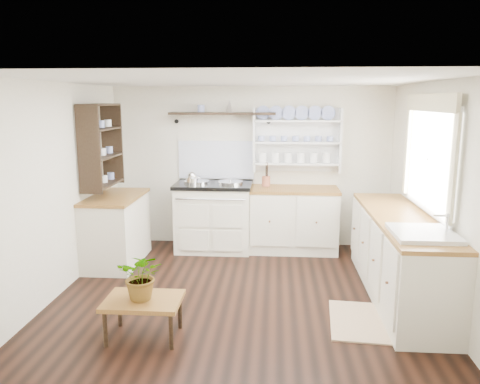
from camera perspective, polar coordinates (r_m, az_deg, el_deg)
name	(u,v)px	position (r m, az deg, el deg)	size (l,w,h in m)	color
floor	(241,294)	(5.29, 0.16, -12.31)	(4.00, 3.80, 0.01)	black
wall_back	(251,167)	(6.81, 1.35, 3.08)	(4.00, 0.02, 2.30)	beige
wall_right	(436,195)	(5.20, 22.74, -0.32)	(0.02, 3.80, 2.30)	beige
wall_left	(59,189)	(5.47, -21.23, 0.32)	(0.02, 3.80, 2.30)	beige
ceiling	(241,80)	(4.86, 0.18, 13.44)	(4.00, 3.80, 0.01)	white
window	(429,153)	(5.26, 22.04, 4.44)	(0.08, 1.55, 1.22)	white
aga_cooker	(214,216)	(6.66, -3.20, -2.91)	(1.08, 0.75, 0.99)	white
back_cabinets	(292,219)	(6.65, 6.36, -3.25)	(1.27, 0.63, 0.90)	beige
right_cabinets	(399,255)	(5.38, 18.79, -7.30)	(0.62, 2.43, 0.90)	beige
belfast_sink	(422,246)	(4.59, 21.34, -6.17)	(0.55, 0.60, 0.45)	white
left_cabinets	(116,229)	(6.31, -14.83, -4.34)	(0.62, 1.13, 0.90)	beige
plate_rack	(297,139)	(6.73, 6.92, 6.38)	(1.20, 0.22, 0.90)	white
high_shelf	(222,114)	(6.66, -2.16, 9.45)	(1.50, 0.29, 0.16)	black
left_shelving	(101,145)	(6.17, -16.56, 5.52)	(0.28, 0.80, 1.05)	black
kettle	(192,179)	(6.48, -5.85, 1.53)	(0.16, 0.16, 0.20)	silver
utensil_crock	(266,181)	(6.62, 3.19, 1.32)	(0.12, 0.12, 0.14)	#A8593D
center_table	(143,304)	(4.37, -11.70, -13.17)	(0.68, 0.49, 0.37)	brown
potted_plant	(142,276)	(4.27, -11.84, -9.95)	(0.39, 0.34, 0.44)	#3F7233
floor_rug	(359,321)	(4.83, 14.32, -14.98)	(0.55, 0.85, 0.02)	#957A57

